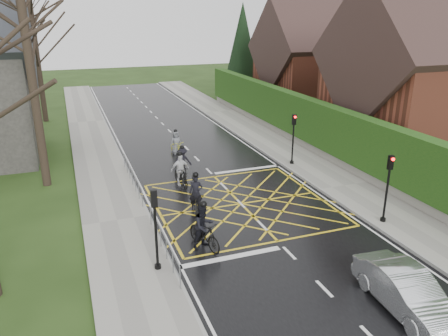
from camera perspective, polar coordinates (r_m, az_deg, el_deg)
ground at (r=21.60m, az=2.22°, el=-4.69°), size 120.00×120.00×0.00m
road at (r=21.60m, az=2.22°, el=-4.68°), size 9.00×80.00×0.01m
sidewalk_right at (r=24.33m, az=15.42°, el=-2.36°), size 3.00×80.00×0.15m
sidewalk_left at (r=20.26m, az=-13.80°, el=-6.78°), size 3.00×80.00×0.15m
stone_wall at (r=29.87m, az=11.67°, el=2.59°), size 0.50×38.00×0.70m
hedge at (r=29.41m, az=11.90°, el=5.85°), size 0.90×38.00×2.80m
house_near at (r=31.74m, az=25.20°, el=10.26°), size 11.80×9.80×11.30m
house_far at (r=42.75m, az=11.73°, el=13.14°), size 9.80×8.80×10.30m
conifer at (r=47.98m, az=2.40°, el=14.94°), size 4.60×4.60×10.00m
tree_near at (r=24.23m, az=-24.52°, el=15.64°), size 9.24×9.24×11.44m
tree_mid at (r=32.26m, az=-25.76°, el=17.34°), size 10.08×10.08×12.48m
tree_far at (r=40.24m, az=-23.56°, el=15.65°), size 8.40×8.40×10.40m
railing_south at (r=17.01m, az=-7.94°, el=-9.04°), size 0.05×5.04×1.03m
railing_north at (r=23.78m, az=-11.92°, el=-0.74°), size 0.05×6.04×1.03m
traffic_light_ne at (r=26.70m, az=9.01°, el=3.67°), size 0.24×0.31×3.21m
traffic_light_se at (r=20.20m, az=20.52°, el=-2.66°), size 0.24×0.31×3.21m
traffic_light_sw at (r=15.66m, az=-8.90°, el=-8.11°), size 0.24×0.31×3.21m
cyclist_rear at (r=20.64m, az=-3.61°, el=-4.00°), size 1.25×2.11×1.94m
cyclist_back at (r=17.47m, az=-2.63°, el=-8.13°), size 1.17×2.08×2.01m
cyclist_mid at (r=25.27m, az=-5.42°, el=0.50°), size 1.09×1.86×1.77m
cyclist_front at (r=23.69m, az=-5.69°, el=-0.67°), size 1.07×1.97×1.93m
cyclist_lead at (r=29.13m, az=-6.25°, el=2.94°), size 0.90×1.81×1.69m
car at (r=15.29m, az=22.71°, el=-14.62°), size 1.67×4.14×1.34m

